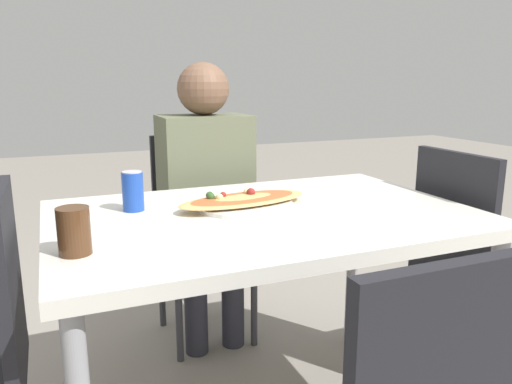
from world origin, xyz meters
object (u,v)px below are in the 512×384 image
at_px(person_seated, 206,184).
at_px(soda_can, 133,191).
at_px(drink_glass, 74,231).
at_px(chair_far_seated, 200,225).
at_px(chair_side_right, 472,258).
at_px(pizza_main, 243,201).
at_px(dining_table, 264,235).

distance_m(person_seated, soda_can, 0.61).
distance_m(person_seated, drink_glass, 1.01).
bearing_deg(chair_far_seated, chair_side_right, 135.30).
bearing_deg(drink_glass, soda_can, 61.31).
bearing_deg(soda_can, pizza_main, -14.87).
distance_m(pizza_main, soda_can, 0.35).
xyz_separation_m(person_seated, soda_can, (-0.38, -0.47, 0.10)).
relative_size(chair_far_seated, pizza_main, 1.98).
bearing_deg(dining_table, pizza_main, 113.06).
relative_size(pizza_main, drink_glass, 4.11).
distance_m(dining_table, person_seated, 0.65).
height_order(chair_side_right, soda_can, chair_side_right).
distance_m(pizza_main, drink_glass, 0.59).
relative_size(person_seated, pizza_main, 2.67).
bearing_deg(person_seated, pizza_main, 85.27).
height_order(person_seated, soda_can, person_seated).
height_order(dining_table, drink_glass, drink_glass).
xyz_separation_m(pizza_main, soda_can, (-0.34, 0.09, 0.04)).
bearing_deg(pizza_main, drink_glass, -153.48).
xyz_separation_m(dining_table, person_seated, (0.01, 0.65, 0.04)).
bearing_deg(chair_side_right, dining_table, -93.43).
relative_size(dining_table, person_seated, 1.04).
height_order(dining_table, person_seated, person_seated).
xyz_separation_m(dining_table, soda_can, (-0.37, 0.18, 0.14)).
bearing_deg(dining_table, chair_far_seated, 89.30).
distance_m(person_seated, pizza_main, 0.56).
xyz_separation_m(soda_can, drink_glass, (-0.19, -0.35, -0.01)).
bearing_deg(person_seated, drink_glass, 55.09).
relative_size(chair_side_right, pizza_main, 1.98).
height_order(dining_table, chair_far_seated, chair_far_seated).
height_order(pizza_main, soda_can, soda_can).
relative_size(dining_table, chair_side_right, 1.40).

